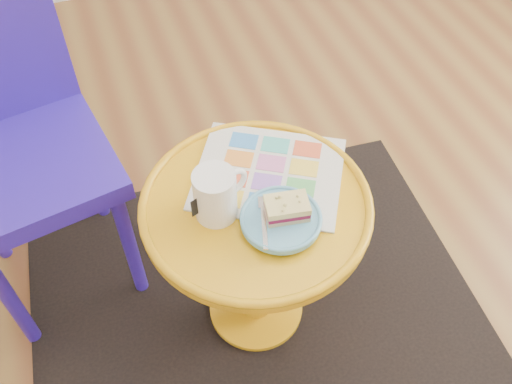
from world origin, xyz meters
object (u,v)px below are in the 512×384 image
object	(u,v)px
chair	(10,131)
newspaper	(269,174)
plate	(281,220)
side_table	(256,239)
mug	(216,193)

from	to	relation	value
chair	newspaper	bearing A→B (deg)	-39.87
plate	newspaper	bearing A→B (deg)	79.19
newspaper	plate	size ratio (longest dim) A/B	1.90
side_table	mug	distance (m)	0.23
side_table	chair	size ratio (longest dim) A/B	0.57
chair	newspaper	size ratio (longest dim) A/B	2.74
mug	plate	bearing A→B (deg)	-53.57
chair	newspaper	xyz separation A→B (m)	(0.57, -0.33, -0.03)
chair	side_table	bearing A→B (deg)	-48.04
newspaper	plate	distance (m)	0.15
side_table	newspaper	bearing A→B (deg)	50.64
side_table	chair	distance (m)	0.67
side_table	plate	xyz separation A→B (m)	(0.03, -0.08, 0.16)
newspaper	mug	world-z (taller)	mug
chair	mug	world-z (taller)	chair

